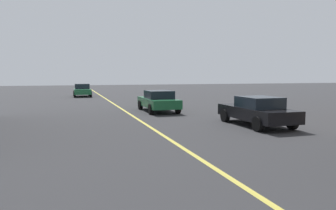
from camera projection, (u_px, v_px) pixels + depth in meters
lane_centre_line at (142, 122)px, 15.91m from camera, size 80.00×0.16×0.01m
car_green_parked_b at (158, 101)px, 20.41m from camera, size 4.40×1.95×1.37m
car_green_trailing at (82, 90)px, 34.59m from camera, size 3.90×1.89×1.40m
car_black_mid at (257, 111)px, 14.70m from camera, size 4.40×1.95×1.37m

